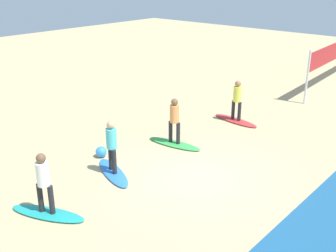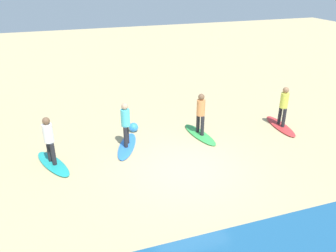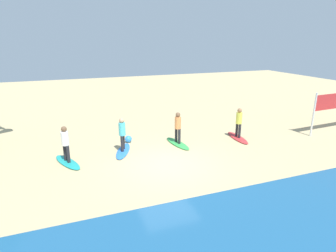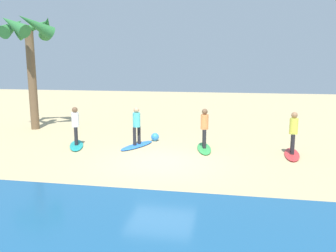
{
  "view_description": "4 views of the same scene",
  "coord_description": "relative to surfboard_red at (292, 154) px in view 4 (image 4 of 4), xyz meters",
  "views": [
    {
      "loc": [
        8.8,
        6.59,
        5.92
      ],
      "look_at": [
        -0.97,
        -2.03,
        0.88
      ],
      "focal_mm": 43.82,
      "sensor_mm": 36.0,
      "label": 1
    },
    {
      "loc": [
        3.58,
        8.81,
        5.97
      ],
      "look_at": [
        0.36,
        -0.74,
        1.29
      ],
      "focal_mm": 36.32,
      "sensor_mm": 36.0,
      "label": 2
    },
    {
      "loc": [
        4.0,
        10.86,
        5.38
      ],
      "look_at": [
        -0.75,
        -1.79,
        1.18
      ],
      "focal_mm": 30.4,
      "sensor_mm": 36.0,
      "label": 3
    },
    {
      "loc": [
        -2.49,
        12.08,
        3.63
      ],
      "look_at": [
        -0.19,
        -0.43,
        1.27
      ],
      "focal_mm": 37.02,
      "sensor_mm": 36.0,
      "label": 4
    }
  ],
  "objects": [
    {
      "name": "ground_plane",
      "position": [
        4.91,
        1.79,
        -0.04
      ],
      "size": [
        60.0,
        60.0,
        0.0
      ],
      "primitive_type": "plane",
      "color": "tan"
    },
    {
      "name": "surfboard_teal",
      "position": [
        9.02,
        0.12,
        0.0
      ],
      "size": [
        1.33,
        2.15,
        0.09
      ],
      "primitive_type": "ellipsoid",
      "rotation": [
        0.0,
        0.0,
        1.97
      ],
      "color": "teal",
      "rests_on": "ground"
    },
    {
      "name": "beach_ball",
      "position": [
        5.87,
        -1.52,
        0.14
      ],
      "size": [
        0.37,
        0.37,
        0.37
      ],
      "primitive_type": "sphere",
      "color": "#338CE5",
      "rests_on": "ground"
    },
    {
      "name": "surfboard_blue",
      "position": [
        6.41,
        -0.32,
        0.0
      ],
      "size": [
        1.31,
        2.16,
        0.09
      ],
      "primitive_type": "ellipsoid",
      "rotation": [
        0.0,
        0.0,
        1.18
      ],
      "color": "blue",
      "rests_on": "ground"
    },
    {
      "name": "palm_tree",
      "position": [
        12.98,
        -3.21,
        4.9
      ],
      "size": [
        2.88,
        3.03,
        6.18
      ],
      "color": "brown",
      "rests_on": "ground"
    },
    {
      "name": "surfer_green",
      "position": [
        3.49,
        -0.34,
        0.99
      ],
      "size": [
        0.32,
        0.46,
        1.64
      ],
      "color": "#232328",
      "rests_on": "surfboard_green"
    },
    {
      "name": "surfboard_green",
      "position": [
        3.49,
        -0.34,
        0.0
      ],
      "size": [
        0.86,
        2.16,
        0.09
      ],
      "primitive_type": "ellipsoid",
      "rotation": [
        0.0,
        0.0,
        1.72
      ],
      "color": "green",
      "rests_on": "ground"
    },
    {
      "name": "surfboard_red",
      "position": [
        0.0,
        0.0,
        0.0
      ],
      "size": [
        0.78,
        2.15,
        0.09
      ],
      "primitive_type": "ellipsoid",
      "rotation": [
        0.0,
        0.0,
        1.46
      ],
      "color": "red",
      "rests_on": "ground"
    },
    {
      "name": "surfer_blue",
      "position": [
        6.41,
        -0.32,
        0.99
      ],
      "size": [
        0.32,
        0.44,
        1.64
      ],
      "color": "#232328",
      "rests_on": "surfboard_blue"
    },
    {
      "name": "surfer_red",
      "position": [
        0.0,
        0.0,
        0.99
      ],
      "size": [
        0.32,
        0.46,
        1.64
      ],
      "color": "#232328",
      "rests_on": "surfboard_red"
    },
    {
      "name": "surfer_teal",
      "position": [
        9.02,
        0.12,
        0.99
      ],
      "size": [
        0.32,
        0.43,
        1.64
      ],
      "color": "#232328",
      "rests_on": "surfboard_teal"
    }
  ]
}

